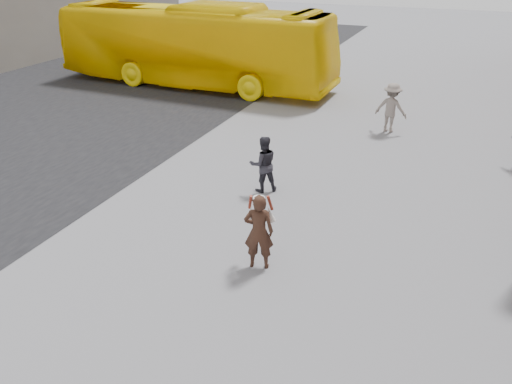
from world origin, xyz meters
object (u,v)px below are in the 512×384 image
at_px(woman, 259,231).
at_px(bus, 194,45).
at_px(pedestrian_a, 263,164).
at_px(pedestrian_b, 391,108).

relative_size(woman, bus, 0.13).
xyz_separation_m(pedestrian_a, pedestrian_b, (2.31, 6.07, 0.10)).
distance_m(bus, pedestrian_b, 10.01).
xyz_separation_m(woman, pedestrian_a, (-1.25, 3.30, -0.07)).
distance_m(woman, bus, 15.06).
xyz_separation_m(bus, pedestrian_b, (9.47, -3.08, -0.96)).
bearing_deg(pedestrian_b, woman, 92.66).
height_order(bus, pedestrian_a, bus).
relative_size(woman, pedestrian_b, 0.95).
bearing_deg(pedestrian_a, pedestrian_b, -146.61).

